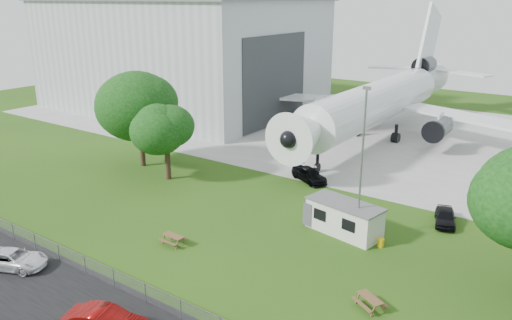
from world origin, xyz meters
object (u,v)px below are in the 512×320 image
Objects in this scene: site_cabin at (344,218)px; picnic_west at (174,244)px; hangar at (182,52)px; picnic_east at (369,308)px; airliner at (381,99)px.

picnic_west is (-9.93, -9.39, -1.31)m from site_cabin.
hangar is 23.89× the size of picnic_west.
picnic_east is (5.84, -8.54, -1.31)m from site_cabin.
hangar is at bearing 134.02° from picnic_west.
airliner is 6.87× the size of site_cabin.
airliner is 26.52× the size of picnic_east.
site_cabin is at bearing 153.29° from picnic_east.
site_cabin is at bearing -33.31° from hangar.
picnic_east is at bearing -55.63° from site_cabin.
airliner is at bearing -0.22° from hangar.
site_cabin reaches higher than picnic_east.
hangar is at bearing 179.78° from airliner.
site_cabin is at bearing 45.45° from picnic_west.
picnic_east is at bearing -68.71° from airliner.
picnic_west is 1.00× the size of picnic_east.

